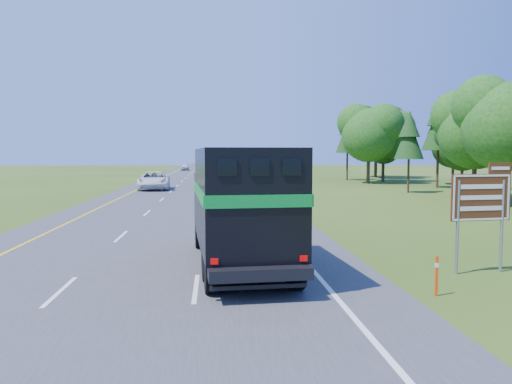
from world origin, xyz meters
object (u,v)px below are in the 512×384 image
horse_truck (240,204)px  far_car (185,167)px  white_suv (154,180)px  exit_sign (482,202)px

horse_truck → far_car: (-7.05, 95.49, -1.33)m
white_suv → exit_sign: size_ratio=1.95×
exit_sign → horse_truck: bearing=163.2°
horse_truck → exit_sign: horse_truck is taller
exit_sign → far_car: bearing=92.0°
white_suv → exit_sign: (14.51, -37.57, 1.28)m
white_suv → far_car: 59.29m
horse_truck → white_suv: horse_truck is taller
horse_truck → far_car: horse_truck is taller
horse_truck → exit_sign: bearing=-14.4°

